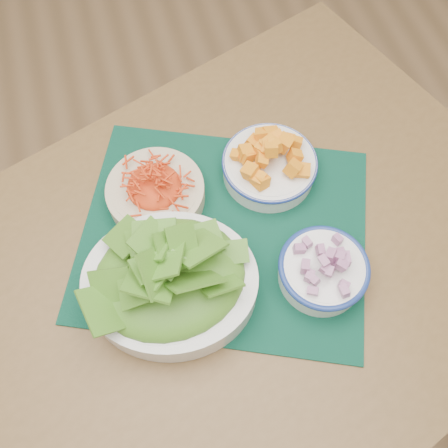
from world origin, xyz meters
name	(u,v)px	position (x,y,z in m)	size (l,w,h in m)	color
ground	(140,328)	(0.00, 0.00, 0.00)	(4.00, 4.00, 0.00)	#977249
table	(207,298)	(0.19, -0.18, 0.65)	(1.43, 1.18, 0.75)	brown
placemat	(224,232)	(0.25, -0.10, 0.75)	(0.50, 0.41, 0.00)	black
carrot_bowl	(155,189)	(0.15, 0.00, 0.79)	(0.23, 0.23, 0.07)	beige
squash_bowl	(270,162)	(0.36, -0.01, 0.79)	(0.18, 0.18, 0.09)	white
lettuce_bowl	(169,277)	(0.13, -0.18, 0.82)	(0.33, 0.30, 0.13)	silver
onion_bowl	(323,269)	(0.38, -0.23, 0.79)	(0.18, 0.18, 0.07)	white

